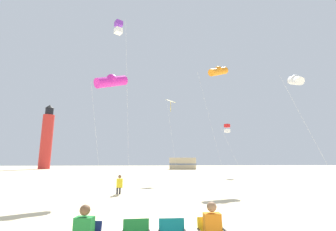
# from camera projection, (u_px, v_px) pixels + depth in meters

# --- Properties ---
(ground) EXTENTS (200.00, 200.00, 0.00)m
(ground) POSITION_uv_depth(u_px,v_px,m) (148.00, 223.00, 7.58)
(ground) COLOR beige
(kite_flyer_standing) EXTENTS (0.41, 0.55, 1.16)m
(kite_flyer_standing) POSITION_uv_depth(u_px,v_px,m) (119.00, 184.00, 14.09)
(kite_flyer_standing) COLOR yellow
(kite_flyer_standing) RESTS_ON ground
(kite_tube_magenta) EXTENTS (2.55, 2.51, 8.12)m
(kite_tube_magenta) POSITION_uv_depth(u_px,v_px,m) (111.00, 81.00, 16.19)
(kite_tube_magenta) COLOR silver
(kite_tube_magenta) RESTS_ON ground
(kite_tube_white) EXTENTS (3.09, 3.36, 9.52)m
(kite_tube_white) POSITION_uv_depth(u_px,v_px,m) (296.00, 80.00, 20.14)
(kite_tube_white) COLOR silver
(kite_tube_white) RESTS_ON ground
(kite_diamond_gold) EXTENTS (1.32, 1.32, 8.78)m
(kite_diamond_gold) POSITION_uv_depth(u_px,v_px,m) (171.00, 104.00, 26.09)
(kite_diamond_gold) COLOR silver
(kite_diamond_gold) RESTS_ON ground
(kite_box_violet) EXTENTS (1.73, 2.05, 14.19)m
(kite_box_violet) POSITION_uv_depth(u_px,v_px,m) (119.00, 28.00, 20.70)
(kite_box_violet) COLOR silver
(kite_box_violet) RESTS_ON ground
(kite_box_scarlet) EXTENTS (2.75, 1.83, 6.98)m
(kite_box_scarlet) POSITION_uv_depth(u_px,v_px,m) (227.00, 128.00, 32.02)
(kite_box_scarlet) COLOR silver
(kite_box_scarlet) RESTS_ON ground
(kite_tube_orange) EXTENTS (3.22, 2.98, 11.24)m
(kite_tube_orange) POSITION_uv_depth(u_px,v_px,m) (218.00, 71.00, 22.63)
(kite_tube_orange) COLOR silver
(kite_tube_orange) RESTS_ON ground
(lighthouse_distant) EXTENTS (2.80, 2.80, 16.80)m
(lighthouse_distant) POSITION_uv_depth(u_px,v_px,m) (47.00, 138.00, 60.86)
(lighthouse_distant) COLOR red
(lighthouse_distant) RESTS_ON ground
(rv_van_tan) EXTENTS (6.60, 2.84, 2.80)m
(rv_van_tan) POSITION_uv_depth(u_px,v_px,m) (183.00, 164.00, 57.25)
(rv_van_tan) COLOR #C6B28C
(rv_van_tan) RESTS_ON ground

